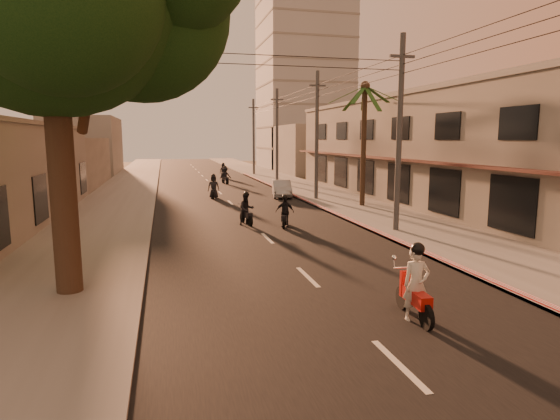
{
  "coord_description": "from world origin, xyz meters",
  "views": [
    {
      "loc": [
        -4.29,
        -11.72,
        4.37
      ],
      "look_at": [
        0.49,
        7.67,
        1.31
      ],
      "focal_mm": 30.0,
      "sensor_mm": 36.0,
      "label": 1
    }
  ],
  "objects_px": {
    "scooter_mid_b": "(285,212)",
    "scooter_far_a": "(214,187)",
    "palm_tree": "(365,93)",
    "scooter_mid_a": "(247,210)",
    "scooter_far_b": "(225,176)",
    "scooter_far_c": "(223,171)",
    "scooter_red": "(416,286)",
    "parked_car": "(282,189)"
  },
  "relations": [
    {
      "from": "palm_tree",
      "to": "scooter_mid_a",
      "type": "xyz_separation_m",
      "value": [
        -8.31,
        -4.47,
        -6.37
      ]
    },
    {
      "from": "scooter_far_b",
      "to": "scooter_far_a",
      "type": "bearing_deg",
      "value": -114.11
    },
    {
      "from": "scooter_mid_b",
      "to": "scooter_far_b",
      "type": "bearing_deg",
      "value": 109.83
    },
    {
      "from": "scooter_mid_a",
      "to": "scooter_far_c",
      "type": "distance_m",
      "value": 28.58
    },
    {
      "from": "scooter_mid_b",
      "to": "scooter_far_a",
      "type": "distance_m",
      "value": 12.3
    },
    {
      "from": "palm_tree",
      "to": "scooter_far_c",
      "type": "distance_m",
      "value": 25.56
    },
    {
      "from": "scooter_mid_a",
      "to": "scooter_far_b",
      "type": "xyz_separation_m",
      "value": [
        1.71,
        21.93,
        0.03
      ]
    },
    {
      "from": "palm_tree",
      "to": "scooter_mid_a",
      "type": "height_order",
      "value": "palm_tree"
    },
    {
      "from": "scooter_far_b",
      "to": "scooter_far_c",
      "type": "relative_size",
      "value": 1.0
    },
    {
      "from": "scooter_far_b",
      "to": "parked_car",
      "type": "distance_m",
      "value": 11.59
    },
    {
      "from": "parked_car",
      "to": "scooter_far_c",
      "type": "relative_size",
      "value": 2.28
    },
    {
      "from": "scooter_red",
      "to": "scooter_far_a",
      "type": "distance_m",
      "value": 24.61
    },
    {
      "from": "palm_tree",
      "to": "scooter_red",
      "type": "distance_m",
      "value": 20.13
    },
    {
      "from": "scooter_mid_b",
      "to": "parked_car",
      "type": "bearing_deg",
      "value": 96.42
    },
    {
      "from": "parked_car",
      "to": "scooter_far_c",
      "type": "height_order",
      "value": "scooter_far_c"
    },
    {
      "from": "parked_car",
      "to": "scooter_far_a",
      "type": "bearing_deg",
      "value": -172.87
    },
    {
      "from": "palm_tree",
      "to": "scooter_far_a",
      "type": "bearing_deg",
      "value": 143.62
    },
    {
      "from": "scooter_mid_b",
      "to": "scooter_far_c",
      "type": "bearing_deg",
      "value": 108.65
    },
    {
      "from": "scooter_far_b",
      "to": "parked_car",
      "type": "height_order",
      "value": "scooter_far_b"
    },
    {
      "from": "scooter_red",
      "to": "scooter_far_c",
      "type": "height_order",
      "value": "scooter_red"
    },
    {
      "from": "scooter_mid_b",
      "to": "scooter_far_b",
      "type": "xyz_separation_m",
      "value": [
        -0.02,
        23.03,
        0.06
      ]
    },
    {
      "from": "scooter_far_a",
      "to": "scooter_far_b",
      "type": "xyz_separation_m",
      "value": [
        2.26,
        10.94,
        -0.02
      ]
    },
    {
      "from": "scooter_far_a",
      "to": "scooter_mid_a",
      "type": "bearing_deg",
      "value": -77.97
    },
    {
      "from": "scooter_red",
      "to": "scooter_far_a",
      "type": "bearing_deg",
      "value": 100.28
    },
    {
      "from": "palm_tree",
      "to": "scooter_far_c",
      "type": "relative_size",
      "value": 4.66
    },
    {
      "from": "scooter_mid_a",
      "to": "scooter_red",
      "type": "bearing_deg",
      "value": -92.32
    },
    {
      "from": "palm_tree",
      "to": "scooter_far_b",
      "type": "height_order",
      "value": "palm_tree"
    },
    {
      "from": "scooter_red",
      "to": "parked_car",
      "type": "bearing_deg",
      "value": 88.38
    },
    {
      "from": "palm_tree",
      "to": "scooter_far_a",
      "type": "distance_m",
      "value": 12.69
    },
    {
      "from": "palm_tree",
      "to": "scooter_mid_b",
      "type": "height_order",
      "value": "palm_tree"
    },
    {
      "from": "scooter_far_b",
      "to": "palm_tree",
      "type": "bearing_deg",
      "value": -81.74
    },
    {
      "from": "scooter_red",
      "to": "parked_car",
      "type": "xyz_separation_m",
      "value": [
        2.73,
        24.19,
        -0.22
      ]
    },
    {
      "from": "scooter_red",
      "to": "scooter_far_c",
      "type": "bearing_deg",
      "value": 94.11
    },
    {
      "from": "parked_car",
      "to": "scooter_far_c",
      "type": "xyz_separation_m",
      "value": [
        -2.21,
        17.8,
        0.14
      ]
    },
    {
      "from": "palm_tree",
      "to": "scooter_mid_b",
      "type": "bearing_deg",
      "value": -139.8
    },
    {
      "from": "scooter_far_a",
      "to": "parked_car",
      "type": "height_order",
      "value": "scooter_far_a"
    },
    {
      "from": "palm_tree",
      "to": "scooter_far_c",
      "type": "height_order",
      "value": "palm_tree"
    },
    {
      "from": "scooter_red",
      "to": "parked_car",
      "type": "relative_size",
      "value": 0.49
    },
    {
      "from": "scooter_mid_b",
      "to": "parked_car",
      "type": "relative_size",
      "value": 0.41
    },
    {
      "from": "scooter_mid_a",
      "to": "scooter_far_a",
      "type": "height_order",
      "value": "scooter_far_a"
    },
    {
      "from": "scooter_mid_b",
      "to": "scooter_mid_a",
      "type": "bearing_deg",
      "value": 167.51
    },
    {
      "from": "scooter_mid_a",
      "to": "parked_car",
      "type": "height_order",
      "value": "scooter_mid_a"
    }
  ]
}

